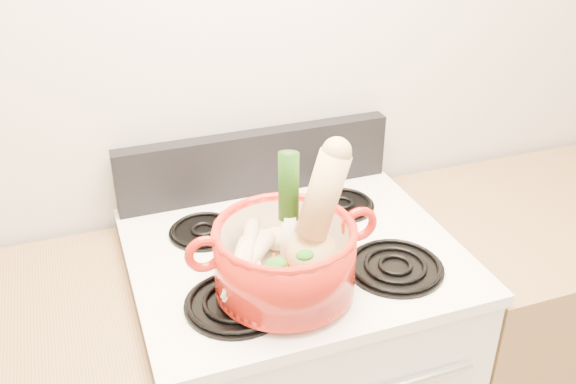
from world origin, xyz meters
name	(u,v)px	position (x,y,z in m)	size (l,w,h in m)	color
wall_back	(248,65)	(0.00, 1.75, 1.30)	(3.50, 0.02, 2.60)	beige
cooktop	(294,253)	(0.00, 1.40, 0.93)	(0.78, 0.67, 0.03)	white
control_backsplash	(256,163)	(0.00, 1.70, 1.04)	(0.76, 0.05, 0.18)	black
burner_front_left	(236,302)	(-0.19, 1.24, 0.96)	(0.22, 0.22, 0.02)	black
burner_front_right	(395,266)	(0.19, 1.24, 0.96)	(0.22, 0.22, 0.02)	black
burner_back_left	(203,230)	(-0.19, 1.54, 0.96)	(0.17, 0.17, 0.02)	black
burner_back_right	(342,204)	(0.19, 1.54, 0.96)	(0.17, 0.17, 0.02)	black
dutch_oven	(285,258)	(-0.08, 1.25, 1.04)	(0.30, 0.30, 0.15)	#B21A0F
pot_handle_left	(205,254)	(-0.25, 1.25, 1.09)	(0.08, 0.08, 0.02)	#B21A0F
pot_handle_right	(359,224)	(0.09, 1.24, 1.09)	(0.08, 0.08, 0.02)	#B21A0F
squash	(313,217)	(-0.02, 1.23, 1.14)	(0.12, 0.12, 0.29)	#E3B474
leek	(289,210)	(-0.06, 1.28, 1.14)	(0.04, 0.04, 0.28)	white
ginger	(279,239)	(-0.06, 1.35, 1.02)	(0.09, 0.07, 0.05)	tan
parsnip_0	(255,257)	(-0.13, 1.30, 1.02)	(0.04, 0.04, 0.21)	beige
parsnip_1	(247,265)	(-0.16, 1.27, 1.03)	(0.04, 0.04, 0.21)	beige
parsnip_2	(254,253)	(-0.13, 1.30, 1.03)	(0.04, 0.04, 0.17)	beige
parsnip_3	(235,267)	(-0.18, 1.26, 1.04)	(0.04, 0.04, 0.17)	beige
parsnip_4	(249,249)	(-0.14, 1.30, 1.05)	(0.04, 0.04, 0.21)	beige
carrot_0	(275,280)	(-0.11, 1.21, 1.02)	(0.03, 0.03, 0.16)	#BE3D09
carrot_1	(283,280)	(-0.10, 1.20, 1.02)	(0.03, 0.03, 0.14)	#DE540B
carrot_2	(298,270)	(-0.06, 1.22, 1.02)	(0.03, 0.03, 0.15)	#DE4F0B
carrot_3	(273,282)	(-0.13, 1.19, 1.04)	(0.03, 0.03, 0.13)	#DC530B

